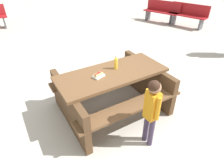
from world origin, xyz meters
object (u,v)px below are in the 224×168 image
object	(u,v)px
child_in_coat	(152,106)
hotdog_tray	(99,75)
picnic_table	(112,88)
soda_bottle	(116,63)
park_bench_near	(188,15)
park_bench_mid	(162,11)

from	to	relation	value
child_in_coat	hotdog_tray	bearing A→B (deg)	-70.20
picnic_table	soda_bottle	distance (m)	0.44
soda_bottle	park_bench_near	world-z (taller)	soda_bottle
hotdog_tray	child_in_coat	bearing A→B (deg)	109.80
soda_bottle	hotdog_tray	world-z (taller)	soda_bottle
picnic_table	hotdog_tray	bearing A→B (deg)	5.17
soda_bottle	park_bench_mid	distance (m)	5.99
child_in_coat	park_bench_mid	bearing A→B (deg)	-133.04
hotdog_tray	park_bench_mid	size ratio (longest dim) A/B	0.13
picnic_table	hotdog_tray	distance (m)	0.42
soda_bottle	picnic_table	bearing A→B (deg)	34.55
picnic_table	park_bench_near	xyz separation A→B (m)	(-5.13, -2.99, 0.00)
park_bench_near	park_bench_mid	size ratio (longest dim) A/B	1.01
hotdog_tray	park_bench_near	bearing A→B (deg)	-150.76
hotdog_tray	child_in_coat	size ratio (longest dim) A/B	0.19
hotdog_tray	child_in_coat	xyz separation A→B (m)	(-0.33, 0.91, -0.09)
child_in_coat	park_bench_near	distance (m)	6.39
picnic_table	hotdog_tray	size ratio (longest dim) A/B	8.96
soda_bottle	child_in_coat	distance (m)	1.03
hotdog_tray	park_bench_mid	bearing A→B (deg)	-140.81
hotdog_tray	park_bench_mid	distance (m)	6.34
picnic_table	child_in_coat	world-z (taller)	child_in_coat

